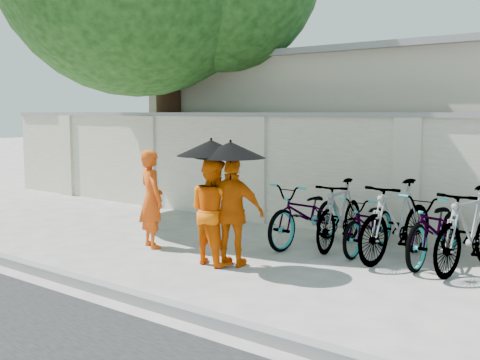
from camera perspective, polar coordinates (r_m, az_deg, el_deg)
The scene contains 14 objects.
ground at distance 8.62m, azimuth -5.54°, elevation -7.58°, with size 80.00×80.00×0.00m, color #B9B5A7.
kerb at distance 7.53m, azimuth -14.77°, elevation -9.36°, with size 40.00×0.16×0.12m, color gray.
compound_wall at distance 10.43m, azimuth 10.87°, elevation 0.36°, with size 20.00×0.30×2.00m, color beige.
monk_left at distance 9.35m, azimuth -8.40°, elevation -1.79°, with size 0.55×0.36×1.51m, color #DD490E.
monk_center at distance 8.26m, azimuth -2.61°, elevation -2.96°, with size 0.71×0.56×1.47m, color #F36105.
parasol_center at distance 8.07m, azimuth -2.75°, elevation 3.06°, with size 0.94×0.94×0.88m.
monk_right at distance 8.11m, azimuth -0.65°, elevation -3.11°, with size 0.87×0.36×1.48m, color #D35405.
parasol_right at distance 7.93m, azimuth -0.91°, elevation 2.87°, with size 0.95×0.95×0.86m.
bike_0 at distance 9.50m, azimuth 6.36°, elevation -3.20°, with size 0.66×1.90×1.00m, color gray.
bike_1 at distance 9.37m, azimuth 9.46°, elevation -3.21°, with size 0.50×1.75×1.05m, color gray.
bike_2 at distance 9.16m, azimuth 12.18°, elevation -4.10°, with size 0.57×1.64×0.86m, color gray.
bike_3 at distance 8.77m, azimuth 14.62°, elevation -3.72°, with size 0.53×1.89×1.14m, color gray.
bike_4 at distance 8.74m, azimuth 18.06°, elevation -4.32°, with size 0.66×1.90×1.00m, color gray.
bike_5 at distance 8.43m, azimuth 20.88°, elevation -4.40°, with size 0.53×1.86×1.12m, color gray.
Camera 1 is at (5.87, -5.95, 2.08)m, focal length 45.00 mm.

